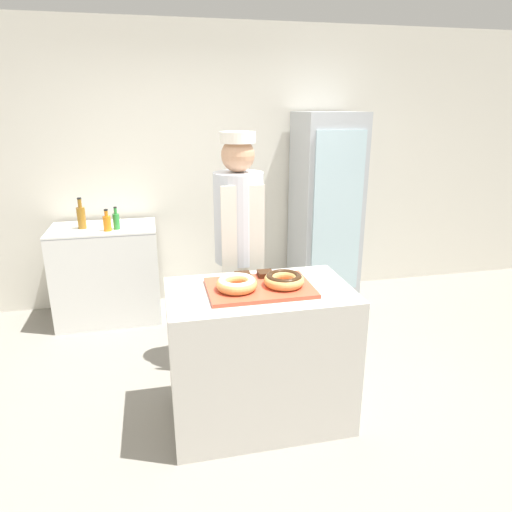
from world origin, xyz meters
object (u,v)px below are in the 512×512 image
donut_chocolate_glaze (284,279)px  brownie_back_left (243,276)px  beverage_fridge (325,211)px  bottle_amber (81,217)px  bottle_green (116,221)px  donut_light_glaze (237,283)px  chest_freezer (107,273)px  serving_tray (260,288)px  baker_person (239,248)px  brownie_back_right (265,274)px  bottle_orange (107,223)px

donut_chocolate_glaze → brownie_back_left: bearing=140.5°
beverage_fridge → bottle_amber: bearing=-179.8°
beverage_fridge → bottle_amber: beverage_fridge is taller
bottle_amber → bottle_green: bearing=-16.8°
donut_light_glaze → beverage_fridge: (1.22, 1.78, -0.01)m
brownie_back_left → bottle_amber: size_ratio=0.34×
brownie_back_left → chest_freezer: size_ratio=0.10×
serving_tray → beverage_fridge: size_ratio=0.33×
bottle_amber → baker_person: bearing=-41.2°
brownie_back_right → chest_freezer: 2.02m
brownie_back_right → bottle_green: (-1.00, 1.50, 0.04)m
bottle_green → brownie_back_left: bearing=-60.4°
donut_chocolate_glaze → bottle_green: bottle_green is taller
beverage_fridge → bottle_green: bearing=-177.2°
donut_light_glaze → serving_tray: bearing=9.9°
brownie_back_left → baker_person: bearing=81.7°
chest_freezer → donut_light_glaze: bearing=-62.8°
donut_chocolate_glaze → beverage_fridge: (0.94, 1.78, -0.01)m
serving_tray → brownie_back_left: size_ratio=6.63×
donut_chocolate_glaze → chest_freezer: bearing=124.0°
brownie_back_left → bottle_green: 1.72m
brownie_back_right → baker_person: 0.52m
chest_freezer → bottle_orange: bottle_orange is taller
donut_chocolate_glaze → brownie_back_left: size_ratio=2.57×
brownie_back_left → beverage_fridge: 1.97m
serving_tray → donut_chocolate_glaze: donut_chocolate_glaze is taller
baker_person → bottle_orange: (-1.00, 0.94, 0.02)m
donut_chocolate_glaze → chest_freezer: 2.21m
beverage_fridge → donut_chocolate_glaze: bearing=-117.8°
bottle_orange → bottle_amber: 0.27m
serving_tray → baker_person: baker_person is taller
beverage_fridge → bottle_orange: size_ratio=9.75×
donut_chocolate_glaze → bottle_orange: size_ratio=1.24×
bottle_amber → serving_tray: bearing=-54.8°
donut_chocolate_glaze → brownie_back_right: bearing=111.7°
donut_light_glaze → chest_freezer: bearing=117.2°
serving_tray → bottle_orange: (-1.00, 1.61, 0.06)m
bottle_orange → donut_chocolate_glaze: bearing=-55.0°
bottle_orange → serving_tray: bearing=-58.1°
donut_light_glaze → baker_person: baker_person is taller
brownie_back_right → baker_person: baker_person is taller
brownie_back_left → beverage_fridge: beverage_fridge is taller
serving_tray → baker_person: 0.67m
donut_chocolate_glaze → baker_person: (-0.14, 0.69, -0.01)m
brownie_back_right → chest_freezer: (-1.13, 1.60, -0.48)m
donut_chocolate_glaze → baker_person: 0.70m
serving_tray → baker_person: size_ratio=0.35×
donut_light_glaze → brownie_back_left: size_ratio=2.57×
bottle_green → donut_light_glaze: bearing=-65.0°
donut_chocolate_glaze → bottle_amber: bearing=127.8°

